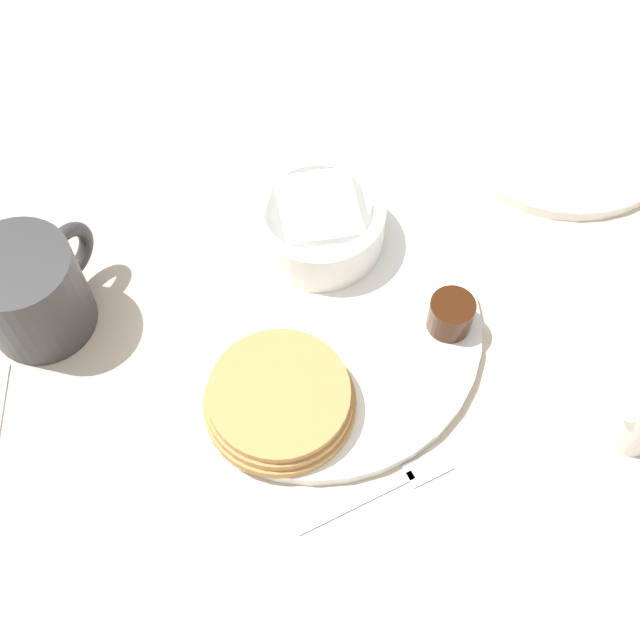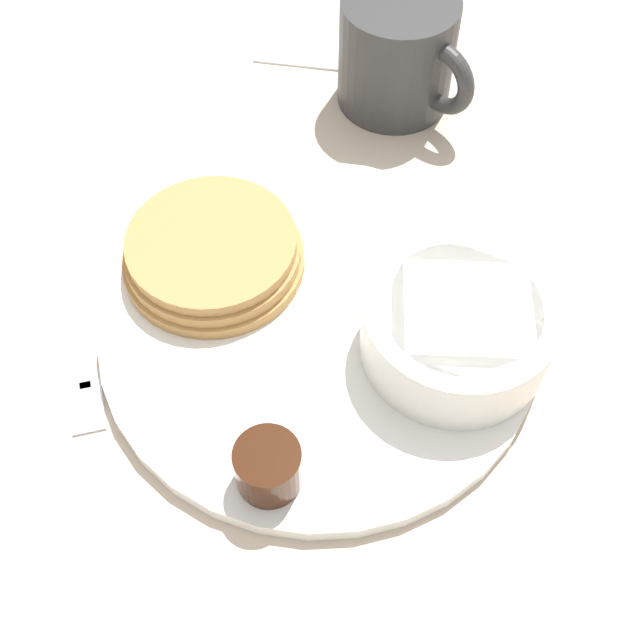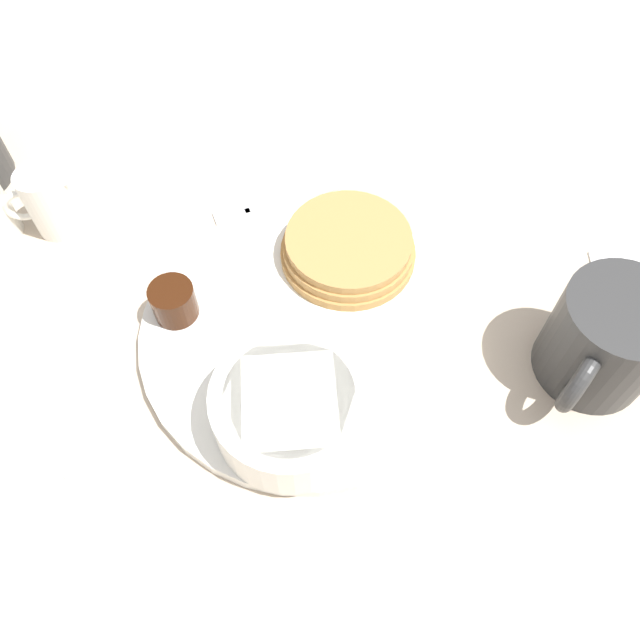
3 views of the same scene
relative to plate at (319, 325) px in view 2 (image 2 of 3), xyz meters
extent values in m
plane|color=#C6B299|center=(0.00, 0.00, -0.01)|extent=(4.00, 4.00, 0.00)
cylinder|color=white|center=(0.00, 0.00, 0.00)|extent=(0.28, 0.28, 0.01)
cylinder|color=#B78447|center=(-0.01, -0.08, 0.01)|extent=(0.12, 0.12, 0.01)
cylinder|color=#B78447|center=(-0.01, -0.08, 0.02)|extent=(0.12, 0.12, 0.01)
cylinder|color=#B78447|center=(-0.01, -0.08, 0.03)|extent=(0.11, 0.11, 0.01)
cylinder|color=white|center=(-0.02, 0.08, 0.03)|extent=(0.12, 0.12, 0.05)
cylinder|color=white|center=(-0.02, 0.08, 0.05)|extent=(0.10, 0.10, 0.01)
cylinder|color=#38190A|center=(0.11, 0.02, 0.02)|extent=(0.04, 0.04, 0.03)
cylinder|color=white|center=(0.00, 0.11, 0.02)|extent=(0.04, 0.04, 0.02)
sphere|color=white|center=(0.00, 0.11, 0.03)|extent=(0.02, 0.02, 0.02)
cylinder|color=#333333|center=(-0.23, -0.04, 0.04)|extent=(0.09, 0.09, 0.09)
torus|color=#333333|center=(-0.21, 0.00, 0.04)|extent=(0.03, 0.06, 0.06)
cube|color=silver|center=(0.06, -0.14, 0.00)|extent=(0.08, 0.07, 0.00)
cube|color=silver|center=(0.11, -0.10, 0.00)|extent=(0.04, 0.04, 0.00)
cube|color=white|center=(-0.28, -0.14, 0.00)|extent=(0.12, 0.11, 0.00)
camera|label=1|loc=(0.08, -0.34, 0.59)|focal=45.00mm
camera|label=2|loc=(0.26, 0.12, 0.43)|focal=45.00mm
camera|label=3|loc=(-0.10, 0.26, 0.45)|focal=35.00mm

